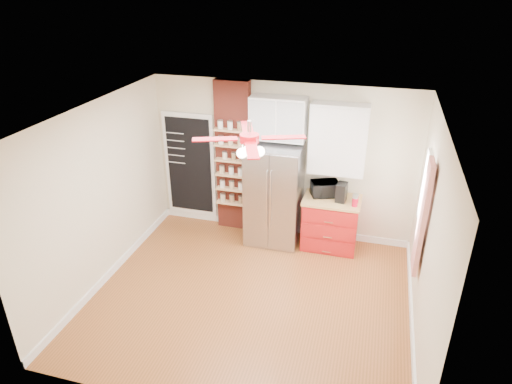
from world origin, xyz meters
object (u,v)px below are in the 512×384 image
(fridge, at_px, (274,195))
(pantry_jar_oats, at_px, (225,155))
(toaster_oven, at_px, (325,189))
(ceiling_fan, at_px, (249,139))
(coffee_maker, at_px, (342,192))
(red_cabinet, at_px, (330,223))
(canister_left, at_px, (355,202))

(fridge, xyz_separation_m, pantry_jar_oats, (-0.91, 0.16, 0.56))
(toaster_oven, bearing_deg, ceiling_fan, -135.91)
(ceiling_fan, bearing_deg, coffee_maker, 57.39)
(toaster_oven, bearing_deg, pantry_jar_oats, 157.47)
(fridge, height_order, red_cabinet, fridge)
(fridge, xyz_separation_m, red_cabinet, (0.97, 0.05, -0.42))
(pantry_jar_oats, bearing_deg, coffee_maker, -3.74)
(fridge, bearing_deg, toaster_oven, 10.87)
(ceiling_fan, height_order, toaster_oven, ceiling_fan)
(red_cabinet, relative_size, canister_left, 6.43)
(red_cabinet, xyz_separation_m, canister_left, (0.37, -0.15, 0.52))
(coffee_maker, relative_size, canister_left, 2.12)
(canister_left, distance_m, pantry_jar_oats, 2.31)
(toaster_oven, distance_m, canister_left, 0.58)
(toaster_oven, xyz_separation_m, canister_left, (0.52, -0.26, -0.05))
(pantry_jar_oats, bearing_deg, fridge, -9.91)
(coffee_maker, bearing_deg, red_cabinet, 178.57)
(fridge, relative_size, canister_left, 11.96)
(ceiling_fan, height_order, pantry_jar_oats, ceiling_fan)
(ceiling_fan, xyz_separation_m, pantry_jar_oats, (-0.96, 1.79, -0.99))
(red_cabinet, xyz_separation_m, toaster_oven, (-0.15, 0.11, 0.57))
(fridge, height_order, coffee_maker, fridge)
(ceiling_fan, xyz_separation_m, canister_left, (1.29, 1.53, -1.45))
(fridge, relative_size, pantry_jar_oats, 14.56)
(fridge, xyz_separation_m, canister_left, (1.34, -0.10, 0.10))
(red_cabinet, bearing_deg, fridge, -177.05)
(toaster_oven, height_order, canister_left, toaster_oven)
(ceiling_fan, bearing_deg, red_cabinet, 61.29)
(toaster_oven, bearing_deg, canister_left, -49.50)
(toaster_oven, relative_size, coffee_maker, 1.44)
(red_cabinet, distance_m, coffee_maker, 0.62)
(canister_left, height_order, pantry_jar_oats, pantry_jar_oats)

